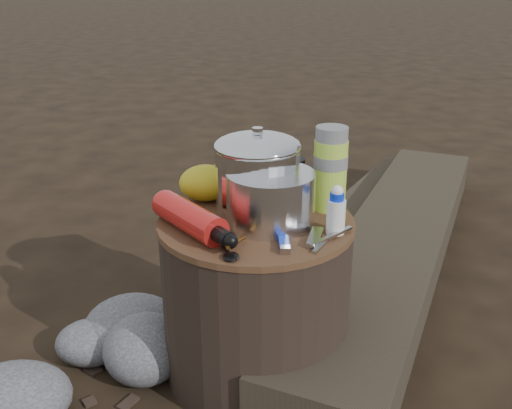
{
  "coord_description": "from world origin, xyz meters",
  "views": [
    {
      "loc": [
        -0.06,
        -1.29,
        1.01
      ],
      "look_at": [
        0.0,
        0.0,
        0.48
      ],
      "focal_mm": 40.57,
      "sensor_mm": 36.0,
      "label": 1
    }
  ],
  "objects_px": {
    "travel_mug": "(290,179)",
    "thermos": "(330,169)",
    "stump": "(256,298)",
    "camping_pot": "(257,174)",
    "log_main": "(395,247)",
    "fuel_bottle": "(190,218)"
  },
  "relations": [
    {
      "from": "thermos",
      "to": "stump",
      "type": "bearing_deg",
      "value": -160.23
    },
    {
      "from": "stump",
      "to": "fuel_bottle",
      "type": "relative_size",
      "value": 1.66
    },
    {
      "from": "log_main",
      "to": "travel_mug",
      "type": "xyz_separation_m",
      "value": [
        -0.43,
        -0.4,
        0.41
      ]
    },
    {
      "from": "stump",
      "to": "log_main",
      "type": "height_order",
      "value": "stump"
    },
    {
      "from": "camping_pot",
      "to": "thermos",
      "type": "xyz_separation_m",
      "value": [
        0.18,
        0.02,
        0.0
      ]
    },
    {
      "from": "camping_pot",
      "to": "thermos",
      "type": "distance_m",
      "value": 0.18
    },
    {
      "from": "log_main",
      "to": "travel_mug",
      "type": "distance_m",
      "value": 0.72
    },
    {
      "from": "fuel_bottle",
      "to": "travel_mug",
      "type": "relative_size",
      "value": 2.66
    },
    {
      "from": "log_main",
      "to": "thermos",
      "type": "xyz_separation_m",
      "value": [
        -0.34,
        -0.48,
        0.46
      ]
    },
    {
      "from": "stump",
      "to": "camping_pot",
      "type": "height_order",
      "value": "camping_pot"
    },
    {
      "from": "stump",
      "to": "thermos",
      "type": "xyz_separation_m",
      "value": [
        0.19,
        0.07,
        0.32
      ]
    },
    {
      "from": "travel_mug",
      "to": "thermos",
      "type": "bearing_deg",
      "value": -39.77
    },
    {
      "from": "camping_pot",
      "to": "travel_mug",
      "type": "distance_m",
      "value": 0.14
    },
    {
      "from": "stump",
      "to": "log_main",
      "type": "bearing_deg",
      "value": 46.12
    },
    {
      "from": "stump",
      "to": "log_main",
      "type": "xyz_separation_m",
      "value": [
        0.53,
        0.55,
        -0.14
      ]
    },
    {
      "from": "camping_pot",
      "to": "log_main",
      "type": "bearing_deg",
      "value": 44.08
    },
    {
      "from": "fuel_bottle",
      "to": "travel_mug",
      "type": "distance_m",
      "value": 0.32
    },
    {
      "from": "camping_pot",
      "to": "travel_mug",
      "type": "bearing_deg",
      "value": 47.56
    },
    {
      "from": "camping_pot",
      "to": "fuel_bottle",
      "type": "xyz_separation_m",
      "value": [
        -0.16,
        -0.1,
        -0.07
      ]
    },
    {
      "from": "stump",
      "to": "camping_pot",
      "type": "relative_size",
      "value": 2.3
    },
    {
      "from": "stump",
      "to": "camping_pot",
      "type": "xyz_separation_m",
      "value": [
        0.01,
        0.04,
        0.32
      ]
    },
    {
      "from": "log_main",
      "to": "stump",
      "type": "bearing_deg",
      "value": -107.54
    }
  ]
}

